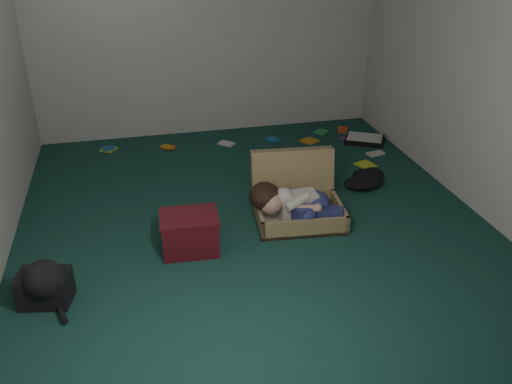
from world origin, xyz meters
name	(u,v)px	position (x,y,z in m)	size (l,w,h in m)	color
floor	(252,220)	(0.00, 0.00, 0.00)	(4.50, 4.50, 0.00)	#164038
wall_back	(207,23)	(0.00, 2.25, 1.30)	(4.50, 4.50, 0.00)	silver
wall_front	(374,216)	(0.00, -2.25, 1.30)	(4.50, 4.50, 0.00)	silver
wall_right	(481,60)	(2.00, 0.00, 1.30)	(4.50, 4.50, 0.00)	silver
suitcase	(296,198)	(0.40, 0.01, 0.16)	(0.81, 0.79, 0.55)	#9E8657
person	(295,204)	(0.33, -0.18, 0.21)	(0.80, 0.44, 0.34)	silver
maroon_bin	(190,233)	(-0.59, -0.35, 0.16)	(0.47, 0.38, 0.31)	#4F1017
backpack	(45,287)	(-1.64, -0.77, 0.13)	(0.43, 0.34, 0.26)	black
clothing_pile	(368,178)	(1.28, 0.41, 0.07)	(0.44, 0.36, 0.14)	black
paper_tray	(364,139)	(1.70, 1.47, 0.03)	(0.55, 0.50, 0.06)	black
book_scatter	(285,144)	(0.76, 1.61, 0.01)	(3.08, 1.24, 0.02)	#C5DC26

